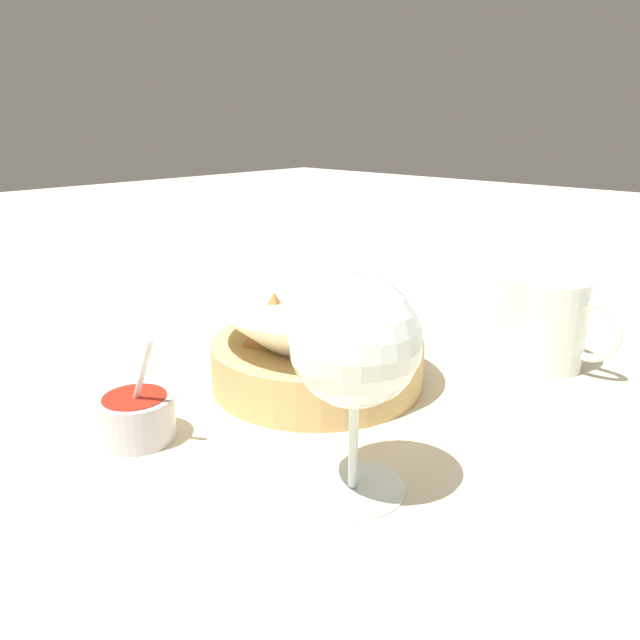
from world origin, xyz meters
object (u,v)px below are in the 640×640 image
at_px(food_basket, 320,347).
at_px(beer_mug, 542,325).
at_px(sauce_cup, 136,415).
at_px(wine_glass, 355,348).
at_px(side_plate, 326,303).

relative_size(food_basket, beer_mug, 1.62).
relative_size(sauce_cup, beer_mug, 0.75).
xyz_separation_m(wine_glass, side_plate, (-0.32, 0.32, -0.10)).
xyz_separation_m(sauce_cup, beer_mug, (0.17, 0.39, 0.02)).
bearing_deg(side_plate, food_basket, -48.78).
relative_size(wine_glass, side_plate, 0.73).
bearing_deg(food_basket, wine_glass, -39.72).
bearing_deg(wine_glass, sauce_cup, -159.84).
bearing_deg(sauce_cup, side_plate, 109.72).
bearing_deg(side_plate, sauce_cup, -70.28).
bearing_deg(beer_mug, side_plate, -178.74).
xyz_separation_m(food_basket, side_plate, (-0.17, 0.19, -0.03)).
bearing_deg(side_plate, beer_mug, 1.26).
relative_size(food_basket, side_plate, 0.96).
height_order(beer_mug, side_plate, beer_mug).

